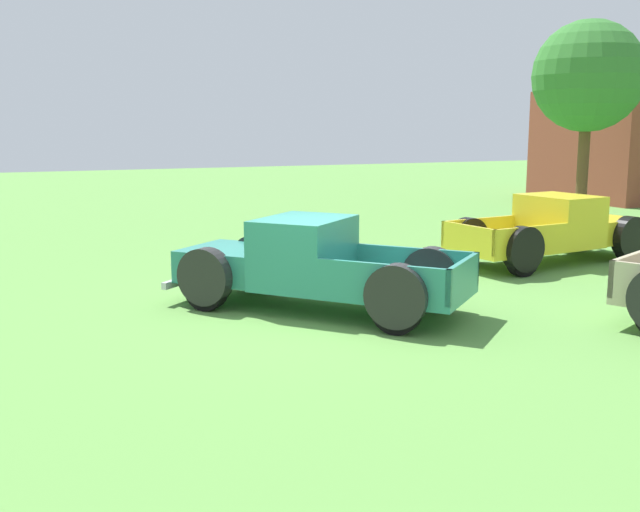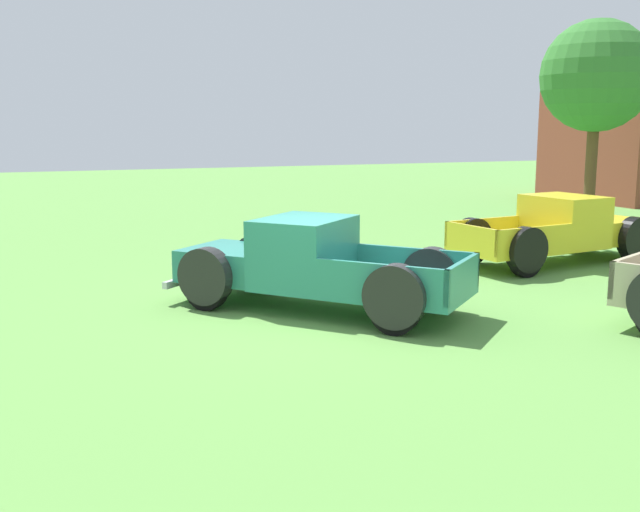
# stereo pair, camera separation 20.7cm
# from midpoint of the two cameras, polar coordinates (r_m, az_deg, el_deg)

# --- Properties ---
(ground_plane) EXTENTS (80.00, 80.00, 0.00)m
(ground_plane) POSITION_cam_midpoint_polar(r_m,az_deg,el_deg) (12.17, 0.09, -4.41)
(ground_plane) COLOR #5B9342
(pickup_truck_foreground) EXTENTS (4.84, 4.56, 1.51)m
(pickup_truck_foreground) POSITION_cam_midpoint_polar(r_m,az_deg,el_deg) (12.45, -1.00, -0.69)
(pickup_truck_foreground) COLOR #2D8475
(pickup_truck_foreground) RESTS_ON ground_plane
(pickup_truck_behind_right) EXTENTS (2.41, 5.01, 1.47)m
(pickup_truck_behind_right) POSITION_cam_midpoint_polar(r_m,az_deg,el_deg) (17.45, 18.37, 1.84)
(pickup_truck_behind_right) COLOR yellow
(pickup_truck_behind_right) RESTS_ON ground_plane
(oak_tree_east) EXTENTS (3.51, 3.51, 6.25)m
(oak_tree_east) POSITION_cam_midpoint_polar(r_m,az_deg,el_deg) (25.85, 20.40, 12.60)
(oak_tree_east) COLOR brown
(oak_tree_east) RESTS_ON ground_plane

